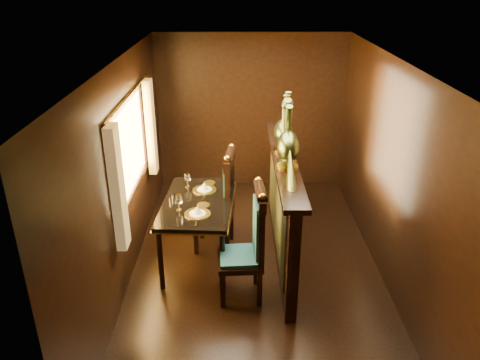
{
  "coord_description": "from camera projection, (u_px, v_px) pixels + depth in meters",
  "views": [
    {
      "loc": [
        -0.23,
        -4.81,
        3.37
      ],
      "look_at": [
        -0.19,
        0.31,
        1.05
      ],
      "focal_mm": 35.0,
      "sensor_mm": 36.0,
      "label": 1
    }
  ],
  "objects": [
    {
      "name": "chair_left",
      "position": [
        252.0,
        240.0,
        5.01
      ],
      "size": [
        0.52,
        0.55,
        1.36
      ],
      "rotation": [
        0.0,
        0.0,
        0.06
      ],
      "color": "black",
      "rests_on": "ground"
    },
    {
      "name": "peacock_right",
      "position": [
        284.0,
        121.0,
        5.51
      ],
      "size": [
        0.23,
        0.61,
        0.73
      ],
      "primitive_type": null,
      "color": "#184938",
      "rests_on": "partition"
    },
    {
      "name": "partition",
      "position": [
        282.0,
        205.0,
        5.75
      ],
      "size": [
        0.26,
        2.7,
        1.36
      ],
      "color": "black",
      "rests_on": "ground"
    },
    {
      "name": "ground",
      "position": [
        256.0,
        267.0,
        5.77
      ],
      "size": [
        5.0,
        5.0,
        0.0
      ],
      "primitive_type": "plane",
      "color": "black",
      "rests_on": "ground"
    },
    {
      "name": "dining_table",
      "position": [
        198.0,
        206.0,
        5.64
      ],
      "size": [
        0.93,
        1.44,
        1.02
      ],
      "rotation": [
        0.0,
        0.0,
        -0.07
      ],
      "color": "black",
      "rests_on": "ground"
    },
    {
      "name": "chair_right",
      "position": [
        223.0,
        198.0,
        5.91
      ],
      "size": [
        0.55,
        0.57,
        1.38
      ],
      "rotation": [
        0.0,
        0.0,
        -0.12
      ],
      "color": "black",
      "rests_on": "ground"
    },
    {
      "name": "room_shell",
      "position": [
        250.0,
        147.0,
        5.14
      ],
      "size": [
        3.04,
        5.04,
        2.52
      ],
      "color": "black",
      "rests_on": "ground"
    },
    {
      "name": "peacock_left",
      "position": [
        289.0,
        133.0,
        4.98
      ],
      "size": [
        0.26,
        0.68,
        0.81
      ],
      "primitive_type": null,
      "color": "#184938",
      "rests_on": "partition"
    }
  ]
}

